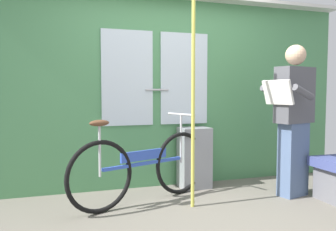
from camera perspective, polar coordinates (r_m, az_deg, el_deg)
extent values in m
cube|color=#666056|center=(3.24, 7.62, -17.07)|extent=(5.60, 4.05, 0.04)
cube|color=#4C8C56|center=(4.16, 0.54, 3.71)|extent=(4.60, 0.08, 2.25)
cube|color=silver|center=(3.98, -6.82, 6.26)|extent=(0.60, 0.02, 1.10)
cube|color=silver|center=(4.17, 2.73, 6.17)|extent=(0.60, 0.02, 1.10)
cylinder|color=#B2B2B7|center=(4.04, -1.85, 4.34)|extent=(0.28, 0.02, 0.02)
torus|color=black|center=(3.85, 2.18, -7.94)|extent=(0.66, 0.29, 0.69)
torus|color=black|center=(3.30, -11.31, -10.03)|extent=(0.66, 0.29, 0.69)
cube|color=#2D4CB2|center=(3.54, -4.03, -8.02)|extent=(0.90, 0.37, 0.03)
cube|color=#2D4CB2|center=(3.52, -4.03, -6.64)|extent=(0.52, 0.22, 0.10)
cylinder|color=#B7B7BC|center=(3.25, -11.37, -5.69)|extent=(0.02, 0.02, 0.51)
ellipsoid|color=brown|center=(3.21, -11.43, -1.25)|extent=(0.22, 0.16, 0.06)
cylinder|color=#B7B7BC|center=(3.80, 2.19, -3.91)|extent=(0.02, 0.02, 0.55)
cylinder|color=#B7B7BC|center=(3.78, 2.20, 0.19)|extent=(0.18, 0.42, 0.02)
cube|color=slate|center=(4.01, 20.21, -6.90)|extent=(0.35, 0.26, 0.81)
cube|color=#4C4C51|center=(3.94, 20.45, 3.22)|extent=(0.49, 0.31, 0.60)
sphere|color=tan|center=(3.96, 20.60, 9.47)|extent=(0.22, 0.22, 0.22)
cube|color=silver|center=(3.72, 17.91, 3.72)|extent=(0.20, 0.36, 0.26)
cylinder|color=#4C4C51|center=(3.71, 21.73, 3.63)|extent=(0.31, 0.15, 0.17)
cylinder|color=#4C4C51|center=(3.96, 16.87, 3.74)|extent=(0.31, 0.15, 0.17)
cube|color=gray|center=(4.11, 4.43, -7.02)|extent=(0.35, 0.28, 0.72)
cylinder|color=#C6C14C|center=(3.33, 4.23, 3.65)|extent=(0.04, 0.04, 2.25)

